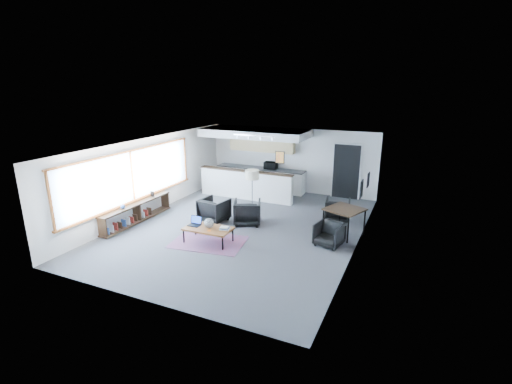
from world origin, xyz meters
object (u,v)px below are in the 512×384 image
at_px(laptop, 195,222).
at_px(floor_lamp, 252,176).
at_px(book_stack, 225,228).
at_px(coffee_table, 208,229).
at_px(microwave, 271,165).
at_px(ceramic_pot, 209,223).
at_px(dining_chair_near, 329,235).
at_px(armchair_right, 247,211).
at_px(dining_table, 345,211).
at_px(armchair_left, 214,209).
at_px(dining_chair_far, 338,210).

distance_m(laptop, floor_lamp, 2.65).
bearing_deg(book_stack, laptop, -178.45).
bearing_deg(coffee_table, microwave, 92.50).
bearing_deg(coffee_table, ceramic_pot, 37.52).
xyz_separation_m(laptop, dining_chair_near, (3.62, 1.13, -0.20)).
xyz_separation_m(coffee_table, laptop, (-0.46, 0.06, 0.10)).
bearing_deg(coffee_table, armchair_right, 76.76).
height_order(armchair_right, dining_table, armchair_right).
relative_size(armchair_left, dining_chair_near, 1.38).
bearing_deg(book_stack, coffee_table, -169.98).
distance_m(floor_lamp, dining_table, 3.22).
height_order(laptop, dining_chair_far, laptop).
bearing_deg(dining_chair_near, laptop, -150.52).
bearing_deg(ceramic_pot, floor_lamp, 85.23).
relative_size(dining_chair_far, microwave, 1.30).
relative_size(armchair_right, microwave, 1.63).
bearing_deg(microwave, coffee_table, -88.86).
relative_size(ceramic_pot, armchair_right, 0.32).
bearing_deg(laptop, dining_table, 26.19).
bearing_deg(laptop, book_stack, -0.65).
xyz_separation_m(dining_chair_far, microwave, (-3.31, 2.33, 0.77)).
relative_size(coffee_table, dining_chair_near, 2.20).
bearing_deg(book_stack, armchair_left, 129.31).
bearing_deg(dining_chair_near, coffee_table, -147.23).
bearing_deg(ceramic_pot, book_stack, 8.28).
bearing_deg(dining_chair_far, dining_chair_near, 86.40).
distance_m(coffee_table, microwave, 5.63).
height_order(dining_chair_far, microwave, microwave).
bearing_deg(armchair_left, coffee_table, 122.25).
relative_size(coffee_table, armchair_left, 1.60).
bearing_deg(laptop, dining_chair_far, 41.01).
bearing_deg(dining_chair_far, dining_table, 101.09).
xyz_separation_m(armchair_left, floor_lamp, (0.93, 0.94, 0.97)).
relative_size(coffee_table, dining_chair_far, 2.00).
bearing_deg(microwave, armchair_right, -81.58).
height_order(laptop, dining_table, dining_table).
distance_m(ceramic_pot, dining_table, 3.96).
height_order(armchair_left, microwave, microwave).
xyz_separation_m(laptop, ceramic_pot, (0.48, -0.04, 0.07)).
distance_m(coffee_table, ceramic_pot, 0.17).
xyz_separation_m(coffee_table, book_stack, (0.48, 0.09, 0.07)).
distance_m(armchair_right, dining_chair_near, 2.85).
bearing_deg(dining_chair_far, armchair_left, 15.66).
bearing_deg(microwave, laptop, -93.55).
distance_m(ceramic_pot, book_stack, 0.47).
bearing_deg(dining_table, microwave, 137.30).
relative_size(coffee_table, dining_table, 1.07).
height_order(coffee_table, dining_table, dining_table).
xyz_separation_m(book_stack, dining_table, (2.89, 2.04, 0.27)).
xyz_separation_m(laptop, floor_lamp, (0.68, 2.41, 0.88)).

